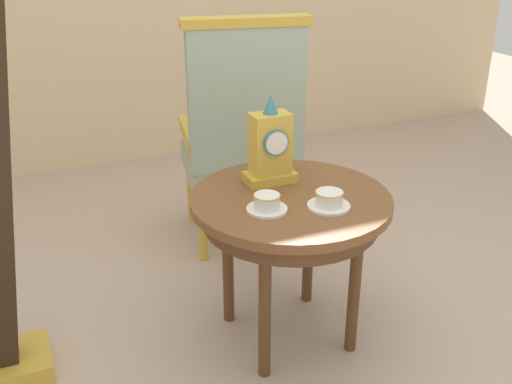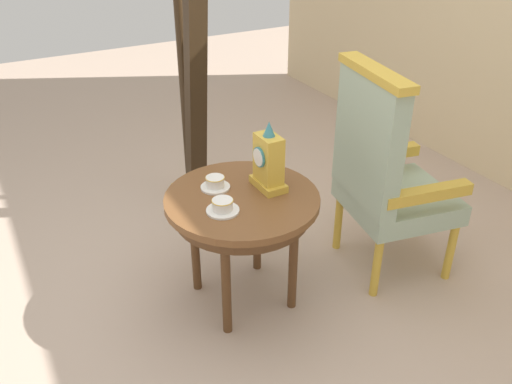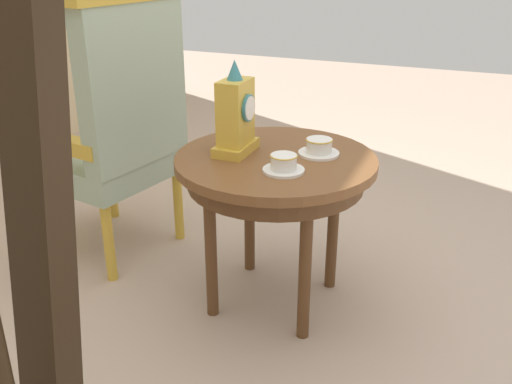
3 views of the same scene
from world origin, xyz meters
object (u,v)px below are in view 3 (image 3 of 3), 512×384
(side_table, at_px, (275,175))
(harp, at_px, (22,223))
(teacup_left, at_px, (284,164))
(armchair, at_px, (118,127))
(mantel_clock, at_px, (236,117))
(teacup_right, at_px, (319,148))

(side_table, relative_size, harp, 0.39)
(teacup_left, distance_m, armchair, 0.87)
(armchair, bearing_deg, teacup_left, -106.29)
(mantel_clock, relative_size, harp, 0.18)
(teacup_right, height_order, harp, harp)
(teacup_left, bearing_deg, harp, 163.29)
(teacup_left, distance_m, harp, 0.93)
(side_table, height_order, teacup_right, teacup_right)
(teacup_left, bearing_deg, teacup_right, -16.35)
(teacup_right, height_order, armchair, armchair)
(teacup_left, xyz_separation_m, mantel_clock, (0.11, 0.22, 0.11))
(teacup_right, height_order, mantel_clock, mantel_clock)
(side_table, bearing_deg, teacup_right, -60.38)
(side_table, bearing_deg, armchair, 81.36)
(harp, bearing_deg, teacup_left, -16.71)
(teacup_right, bearing_deg, teacup_left, 163.65)
(teacup_right, distance_m, harp, 1.14)
(mantel_clock, bearing_deg, teacup_left, -116.79)
(mantel_clock, bearing_deg, harp, 177.71)
(side_table, relative_size, teacup_right, 4.90)
(side_table, xyz_separation_m, harp, (-1.01, 0.19, 0.24))
(harp, bearing_deg, armchair, 26.88)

